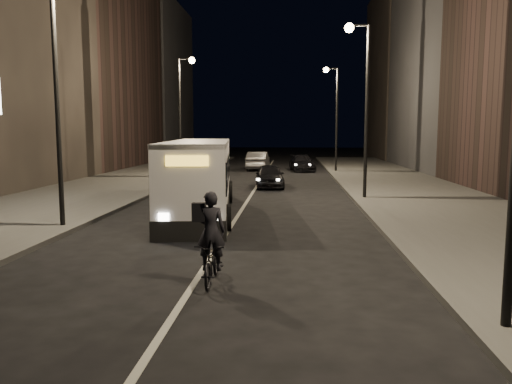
% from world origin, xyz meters
% --- Properties ---
extents(ground, '(180.00, 180.00, 0.00)m').
position_xyz_m(ground, '(0.00, 0.00, 0.00)').
color(ground, black).
rests_on(ground, ground).
extents(sidewalk_right, '(7.00, 70.00, 0.16)m').
position_xyz_m(sidewalk_right, '(8.50, 14.00, 0.08)').
color(sidewalk_right, '#3D3D3A').
rests_on(sidewalk_right, ground).
extents(sidewalk_left, '(7.00, 70.00, 0.16)m').
position_xyz_m(sidewalk_left, '(-8.50, 14.00, 0.08)').
color(sidewalk_left, '#3D3D3A').
rests_on(sidewalk_left, ground).
extents(building_row_right, '(8.00, 61.00, 21.00)m').
position_xyz_m(building_row_right, '(16.00, 27.50, 10.50)').
color(building_row_right, black).
rests_on(building_row_right, ground).
extents(building_row_left, '(8.00, 61.00, 22.00)m').
position_xyz_m(building_row_left, '(-16.00, 28.50, 11.00)').
color(building_row_left, black).
rests_on(building_row_left, ground).
extents(streetlight_right_mid, '(1.20, 0.44, 8.12)m').
position_xyz_m(streetlight_right_mid, '(5.33, 12.00, 5.36)').
color(streetlight_right_mid, black).
rests_on(streetlight_right_mid, sidewalk_right).
extents(streetlight_right_far, '(1.20, 0.44, 8.12)m').
position_xyz_m(streetlight_right_far, '(5.33, 28.00, 5.36)').
color(streetlight_right_far, black).
rests_on(streetlight_right_far, sidewalk_right).
extents(streetlight_left_near, '(1.20, 0.44, 8.12)m').
position_xyz_m(streetlight_left_near, '(-5.33, 4.00, 5.36)').
color(streetlight_left_near, black).
rests_on(streetlight_left_near, sidewalk_left).
extents(streetlight_left_far, '(1.20, 0.44, 8.12)m').
position_xyz_m(streetlight_left_far, '(-5.33, 22.00, 5.36)').
color(streetlight_left_far, black).
rests_on(streetlight_left_far, sidewalk_left).
extents(city_bus, '(3.52, 11.01, 2.92)m').
position_xyz_m(city_bus, '(-1.60, 7.80, 1.59)').
color(city_bus, white).
rests_on(city_bus, ground).
extents(cyclist_on_bicycle, '(0.64, 1.79, 2.06)m').
position_xyz_m(cyclist_on_bicycle, '(0.40, -1.61, 0.68)').
color(cyclist_on_bicycle, black).
rests_on(cyclist_on_bicycle, ground).
extents(car_near, '(1.92, 4.12, 1.37)m').
position_xyz_m(car_near, '(0.80, 17.26, 0.68)').
color(car_near, black).
rests_on(car_near, ground).
extents(car_mid, '(1.78, 4.77, 1.56)m').
position_xyz_m(car_mid, '(-0.80, 30.58, 0.78)').
color(car_mid, '#38383A').
rests_on(car_mid, ground).
extents(car_far, '(2.39, 4.72, 1.31)m').
position_xyz_m(car_far, '(2.96, 29.71, 0.66)').
color(car_far, black).
rests_on(car_far, ground).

